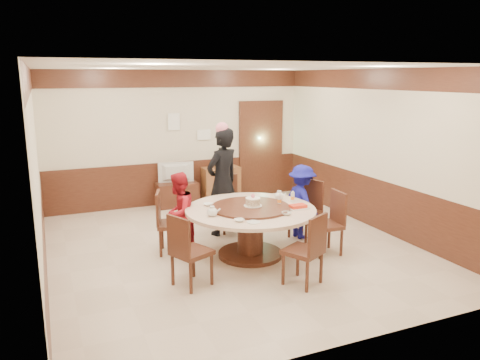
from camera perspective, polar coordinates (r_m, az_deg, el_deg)
name	(u,v)px	position (r m, az deg, el deg)	size (l,w,h in m)	color
room	(232,182)	(7.23, -0.93, -0.20)	(6.00, 6.04, 2.84)	beige
banquet_table	(250,222)	(7.04, 1.28, -5.16)	(1.95, 1.95, 0.78)	#462215
chair_0	(305,220)	(7.99, 7.97, -4.83)	(0.57, 0.57, 0.97)	#462215
chair_1	(230,213)	(8.27, -1.24, -4.10)	(0.45, 0.46, 0.97)	#462215
chair_2	(171,234)	(7.32, -8.35, -6.47)	(0.56, 0.55, 0.97)	#462215
chair_3	(191,263)	(6.18, -6.04, -10.07)	(0.59, 0.58, 0.97)	#462215
chair_4	(304,262)	(6.24, 7.81, -9.90)	(0.60, 0.60, 0.97)	#462215
chair_5	(326,234)	(7.34, 10.50, -6.52)	(0.47, 0.46, 0.97)	#462215
person_standing	(223,182)	(7.95, -2.14, -0.21)	(0.67, 0.44, 1.84)	black
person_red	(179,213)	(7.21, -7.48, -4.03)	(0.61, 0.48, 1.26)	#B41825
person_blue	(302,202)	(7.90, 7.55, -2.63)	(0.80, 0.46, 1.24)	#161790
birthday_cake	(253,202)	(6.98, 1.58, -2.67)	(0.27, 0.27, 0.19)	white
teapot_left	(212,212)	(6.59, -3.42, -3.92)	(0.17, 0.15, 0.13)	white
teapot_right	(279,196)	(7.47, 4.80, -1.95)	(0.17, 0.15, 0.13)	white
bowl_0	(208,204)	(7.13, -3.90, -2.99)	(0.15, 0.15, 0.04)	white
bowl_1	(286,213)	(6.68, 5.68, -4.07)	(0.14, 0.14, 0.04)	white
bowl_2	(239,220)	(6.35, -0.09, -4.93)	(0.14, 0.14, 0.03)	white
bowl_3	(296,205)	(7.11, 6.80, -3.09)	(0.12, 0.12, 0.04)	white
saucer_near	(253,222)	(6.31, 1.65, -5.16)	(0.18, 0.18, 0.01)	white
saucer_far	(263,197)	(7.60, 2.83, -2.09)	(0.18, 0.18, 0.01)	white
shrimp_platter	(298,207)	(7.00, 7.08, -3.27)	(0.30, 0.20, 0.06)	white
bottle_0	(279,200)	(7.14, 4.83, -2.48)	(0.06, 0.06, 0.16)	silver
bottle_1	(293,197)	(7.33, 6.43, -2.10)	(0.06, 0.06, 0.16)	silver
tv_stand	(177,194)	(9.91, -7.70, -1.73)	(0.85, 0.45, 0.50)	#462215
television	(176,173)	(9.80, -7.78, 0.89)	(0.74, 0.10, 0.42)	gray
side_cabinet	(221,184)	(10.20, -2.35, -0.48)	(0.80, 0.40, 0.75)	brown
thermos	(221,158)	(10.09, -2.33, 2.65)	(0.15, 0.15, 0.38)	silver
notice_left	(174,122)	(9.86, -8.06, 7.05)	(0.25, 0.00, 0.35)	white
notice_right	(204,135)	(10.08, -4.42, 5.53)	(0.30, 0.00, 0.22)	white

